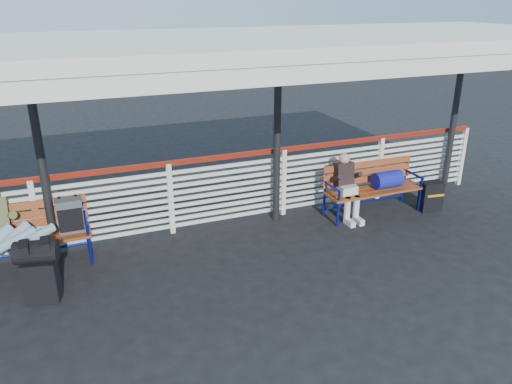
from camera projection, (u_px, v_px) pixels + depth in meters
name	position (u px, v px, depth m)	size (l,w,h in m)	color
ground	(206.00, 291.00, 6.60)	(60.00, 60.00, 0.00)	black
fence	(170.00, 195.00, 8.00)	(12.08, 0.08, 1.24)	silver
canopy	(177.00, 48.00, 6.23)	(12.60, 3.60, 3.16)	silver
luggage_stack	(39.00, 269.00, 6.24)	(0.56, 0.39, 0.85)	black
bench_left	(40.00, 225.00, 7.08)	(1.80, 0.56, 0.97)	#9F4D1E
bench_right	(378.00, 182.00, 8.82)	(1.80, 0.56, 0.92)	#9F4D1E
traveler_man	(8.00, 233.00, 6.60)	(0.93, 1.60, 0.77)	#8CA6BC
companion_person	(347.00, 186.00, 8.57)	(0.32, 0.66, 1.15)	beige
suitcase_side	(431.00, 196.00, 8.99)	(0.42, 0.29, 0.55)	black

